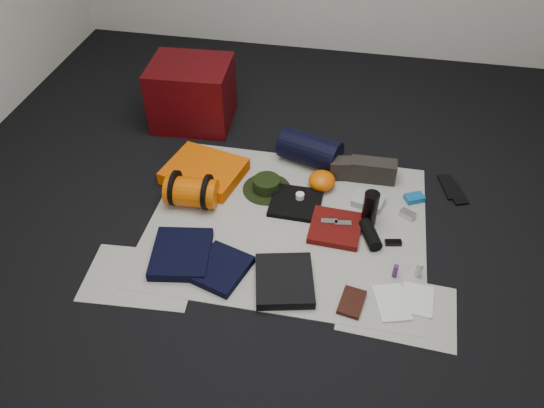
% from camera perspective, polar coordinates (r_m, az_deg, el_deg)
% --- Properties ---
extents(floor, '(4.50, 4.50, 0.02)m').
position_cam_1_polar(floor, '(3.13, 1.64, -2.20)').
color(floor, black).
rests_on(floor, ground).
extents(newspaper_mat, '(1.60, 1.30, 0.01)m').
position_cam_1_polar(newspaper_mat, '(3.12, 1.65, -2.04)').
color(newspaper_mat, beige).
rests_on(newspaper_mat, floor).
extents(newspaper_sheet_front_left, '(0.61, 0.44, 0.00)m').
position_cam_1_polar(newspaper_sheet_front_left, '(2.93, -13.98, -7.57)').
color(newspaper_sheet_front_left, beige).
rests_on(newspaper_sheet_front_left, floor).
extents(newspaper_sheet_front_right, '(0.60, 0.43, 0.00)m').
position_cam_1_polar(newspaper_sheet_front_right, '(2.79, 13.32, -10.91)').
color(newspaper_sheet_front_right, beige).
rests_on(newspaper_sheet_front_right, floor).
extents(red_cabinet, '(0.57, 0.49, 0.46)m').
position_cam_1_polar(red_cabinet, '(3.88, -8.60, 11.64)').
color(red_cabinet, '#440508').
rests_on(red_cabinet, floor).
extents(sleeping_pad, '(0.54, 0.48, 0.09)m').
position_cam_1_polar(sleeping_pad, '(3.44, -7.27, 3.52)').
color(sleeping_pad, '#E75A02').
rests_on(sleeping_pad, newspaper_mat).
extents(stuff_sack, '(0.31, 0.19, 0.18)m').
position_cam_1_polar(stuff_sack, '(3.22, -8.66, 1.27)').
color(stuff_sack, '#CC5203').
rests_on(stuff_sack, newspaper_mat).
extents(sack_strap_left, '(0.02, 0.22, 0.22)m').
position_cam_1_polar(sack_strap_left, '(3.24, -10.37, 1.72)').
color(sack_strap_left, black).
rests_on(sack_strap_left, newspaper_mat).
extents(sack_strap_right, '(0.02, 0.22, 0.22)m').
position_cam_1_polar(sack_strap_right, '(3.18, -6.98, 1.28)').
color(sack_strap_right, black).
rests_on(sack_strap_right, newspaper_mat).
extents(navy_duffel, '(0.44, 0.32, 0.21)m').
position_cam_1_polar(navy_duffel, '(3.50, 4.09, 5.87)').
color(navy_duffel, black).
rests_on(navy_duffel, newspaper_mat).
extents(boonie_brim, '(0.37, 0.37, 0.01)m').
position_cam_1_polar(boonie_brim, '(3.33, -0.56, 1.63)').
color(boonie_brim, black).
rests_on(boonie_brim, newspaper_mat).
extents(boonie_crown, '(0.17, 0.17, 0.07)m').
position_cam_1_polar(boonie_crown, '(3.31, -0.57, 2.17)').
color(boonie_crown, black).
rests_on(boonie_crown, boonie_brim).
extents(hiking_boot_left, '(0.28, 0.14, 0.13)m').
position_cam_1_polar(hiking_boot_left, '(3.43, 8.44, 3.78)').
color(hiking_boot_left, '#292520').
rests_on(hiking_boot_left, newspaper_mat).
extents(hiking_boot_right, '(0.29, 0.11, 0.14)m').
position_cam_1_polar(hiking_boot_right, '(3.43, 10.81, 3.57)').
color(hiking_boot_right, '#292520').
rests_on(hiking_boot_right, newspaper_mat).
extents(flip_flop_left, '(0.14, 0.25, 0.01)m').
position_cam_1_polar(flip_flop_left, '(3.54, 18.52, 1.73)').
color(flip_flop_left, black).
rests_on(flip_flop_left, floor).
extents(flip_flop_right, '(0.16, 0.25, 0.01)m').
position_cam_1_polar(flip_flop_right, '(3.51, 19.09, 1.22)').
color(flip_flop_right, black).
rests_on(flip_flop_right, floor).
extents(trousers_navy_a, '(0.36, 0.40, 0.06)m').
position_cam_1_polar(trousers_navy_a, '(2.95, -9.73, -5.31)').
color(trousers_navy_a, black).
rests_on(trousers_navy_a, newspaper_mat).
extents(trousers_navy_b, '(0.33, 0.36, 0.05)m').
position_cam_1_polar(trousers_navy_b, '(2.86, -5.52, -6.94)').
color(trousers_navy_b, black).
rests_on(trousers_navy_b, newspaper_mat).
extents(trousers_charcoal, '(0.37, 0.40, 0.05)m').
position_cam_1_polar(trousers_charcoal, '(2.79, 1.34, -8.23)').
color(trousers_charcoal, black).
rests_on(trousers_charcoal, newspaper_mat).
extents(black_tshirt, '(0.31, 0.29, 0.03)m').
position_cam_1_polar(black_tshirt, '(3.22, 2.57, 0.12)').
color(black_tshirt, black).
rests_on(black_tshirt, newspaper_mat).
extents(red_shirt, '(0.30, 0.30, 0.04)m').
position_cam_1_polar(red_shirt, '(3.08, 6.83, -2.57)').
color(red_shirt, '#520B09').
rests_on(red_shirt, newspaper_mat).
extents(orange_stuff_sack, '(0.21, 0.21, 0.11)m').
position_cam_1_polar(orange_stuff_sack, '(3.33, 5.38, 2.52)').
color(orange_stuff_sack, '#CC5203').
rests_on(orange_stuff_sack, newspaper_mat).
extents(first_aid_pouch, '(0.21, 0.18, 0.05)m').
position_cam_1_polar(first_aid_pouch, '(3.28, 10.31, 0.31)').
color(first_aid_pouch, '#9DA59C').
rests_on(first_aid_pouch, newspaper_mat).
extents(water_bottle, '(0.11, 0.11, 0.22)m').
position_cam_1_polar(water_bottle, '(3.10, 10.51, -0.48)').
color(water_bottle, black).
rests_on(water_bottle, newspaper_mat).
extents(speaker, '(0.14, 0.21, 0.08)m').
position_cam_1_polar(speaker, '(3.05, 10.54, -3.26)').
color(speaker, black).
rests_on(speaker, newspaper_mat).
extents(compact_camera, '(0.10, 0.09, 0.04)m').
position_cam_1_polar(compact_camera, '(3.24, 14.36, -1.09)').
color(compact_camera, '#B8B8BD').
rests_on(compact_camera, newspaper_mat).
extents(cyan_case, '(0.13, 0.12, 0.04)m').
position_cam_1_polar(cyan_case, '(3.37, 15.06, 0.63)').
color(cyan_case, '#0F5999').
rests_on(cyan_case, newspaper_mat).
extents(toiletry_purple, '(0.03, 0.03, 0.08)m').
position_cam_1_polar(toiletry_purple, '(2.89, 13.11, -7.03)').
color(toiletry_purple, '#482066').
rests_on(toiletry_purple, newspaper_mat).
extents(toiletry_clear, '(0.04, 0.04, 0.10)m').
position_cam_1_polar(toiletry_clear, '(2.92, 15.53, -6.83)').
color(toiletry_clear, '#A6AAA6').
rests_on(toiletry_clear, newspaper_mat).
extents(paperback_book, '(0.14, 0.19, 0.02)m').
position_cam_1_polar(paperback_book, '(2.75, 8.57, -10.40)').
color(paperback_book, black).
rests_on(paperback_book, newspaper_mat).
extents(map_booklet, '(0.21, 0.26, 0.01)m').
position_cam_1_polar(map_booklet, '(2.80, 12.76, -10.31)').
color(map_booklet, silver).
rests_on(map_booklet, newspaper_mat).
extents(map_printout, '(0.17, 0.21, 0.01)m').
position_cam_1_polar(map_printout, '(2.84, 15.39, -9.88)').
color(map_printout, silver).
rests_on(map_printout, newspaper_mat).
extents(sunglasses, '(0.10, 0.05, 0.02)m').
position_cam_1_polar(sunglasses, '(3.07, 12.90, -4.07)').
color(sunglasses, black).
rests_on(sunglasses, newspaper_mat).
extents(key_cluster, '(0.07, 0.07, 0.01)m').
position_cam_1_polar(key_cluster, '(2.91, -12.59, -7.47)').
color(key_cluster, '#B8B8BD').
rests_on(key_cluster, newspaper_mat).
extents(tape_roll, '(0.05, 0.05, 0.04)m').
position_cam_1_polar(tape_roll, '(3.22, 3.03, 0.86)').
color(tape_roll, white).
rests_on(tape_roll, black_tshirt).
extents(energy_bar_a, '(0.10, 0.05, 0.01)m').
position_cam_1_polar(energy_bar_a, '(3.08, 6.17, -1.87)').
color(energy_bar_a, '#B8B8BD').
rests_on(energy_bar_a, red_shirt).
extents(energy_bar_b, '(0.10, 0.05, 0.01)m').
position_cam_1_polar(energy_bar_b, '(3.08, 7.65, -2.06)').
color(energy_bar_b, '#B8B8BD').
rests_on(energy_bar_b, red_shirt).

